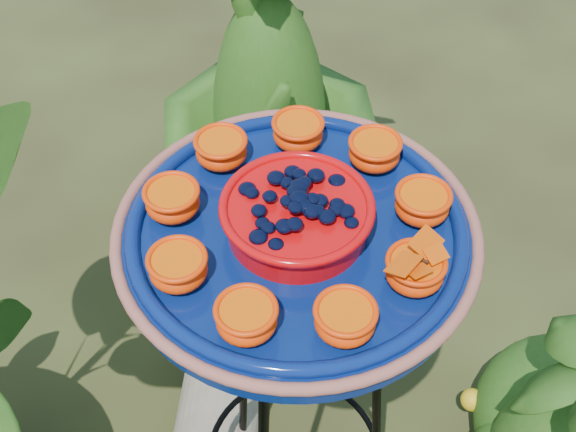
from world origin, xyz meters
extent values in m
torus|color=black|center=(0.13, 0.02, 0.92)|extent=(0.31, 0.31, 0.02)
cylinder|color=black|center=(0.15, 0.17, 0.46)|extent=(0.03, 0.09, 0.92)
cylinder|color=black|center=(0.25, -0.08, 0.46)|extent=(0.08, 0.07, 0.92)
cylinder|color=navy|center=(0.13, 0.02, 0.95)|extent=(0.54, 0.54, 0.04)
torus|color=#AE604E|center=(0.13, 0.02, 0.97)|extent=(0.49, 0.49, 0.02)
torus|color=navy|center=(0.13, 0.02, 0.98)|extent=(0.45, 0.45, 0.02)
cylinder|color=red|center=(0.13, 0.02, 1.00)|extent=(0.21, 0.21, 0.05)
torus|color=red|center=(0.13, 0.02, 1.02)|extent=(0.20, 0.20, 0.01)
ellipsoid|color=black|center=(0.13, 0.02, 1.03)|extent=(0.16, 0.16, 0.03)
ellipsoid|color=#FF3E02|center=(0.30, 0.02, 0.99)|extent=(0.07, 0.07, 0.04)
cylinder|color=#FF5205|center=(0.30, 0.02, 1.01)|extent=(0.07, 0.07, 0.01)
ellipsoid|color=#FF3E02|center=(0.25, 0.13, 0.99)|extent=(0.07, 0.07, 0.04)
cylinder|color=#FF5205|center=(0.25, 0.13, 1.01)|extent=(0.07, 0.07, 0.01)
ellipsoid|color=#FF3E02|center=(0.15, 0.18, 0.99)|extent=(0.07, 0.07, 0.04)
cylinder|color=#FF5205|center=(0.15, 0.18, 1.01)|extent=(0.07, 0.07, 0.01)
ellipsoid|color=#FF3E02|center=(0.04, 0.16, 0.99)|extent=(0.07, 0.07, 0.04)
cylinder|color=#FF5205|center=(0.04, 0.16, 1.01)|extent=(0.07, 0.07, 0.01)
ellipsoid|color=#FF3E02|center=(-0.03, 0.07, 0.99)|extent=(0.07, 0.07, 0.04)
cylinder|color=#FF5205|center=(-0.03, 0.07, 1.01)|extent=(0.07, 0.07, 0.01)
ellipsoid|color=#FF3E02|center=(-0.03, -0.04, 0.99)|extent=(0.07, 0.07, 0.04)
cylinder|color=#FF5205|center=(-0.03, -0.04, 1.01)|extent=(0.07, 0.07, 0.01)
ellipsoid|color=#FF3E02|center=(0.05, -0.13, 0.99)|extent=(0.07, 0.07, 0.04)
cylinder|color=#FF5205|center=(0.05, -0.13, 1.01)|extent=(0.07, 0.07, 0.01)
ellipsoid|color=#FF3E02|center=(0.16, -0.15, 0.99)|extent=(0.07, 0.07, 0.04)
cylinder|color=#FF5205|center=(0.16, -0.15, 1.01)|extent=(0.07, 0.07, 0.01)
ellipsoid|color=#FF3E02|center=(0.26, -0.09, 0.99)|extent=(0.07, 0.07, 0.04)
cylinder|color=#FF5205|center=(0.26, -0.09, 1.01)|extent=(0.07, 0.07, 0.01)
cylinder|color=black|center=(0.16, -0.15, 1.02)|extent=(0.01, 0.03, 0.00)
cube|color=#FF6905|center=(0.14, -0.15, 1.03)|extent=(0.04, 0.03, 0.01)
cube|color=#FF6905|center=(0.18, -0.15, 1.03)|extent=(0.04, 0.03, 0.01)
cylinder|color=tan|center=(0.26, 0.35, 0.10)|extent=(0.58, 0.51, 0.19)
imported|color=#295516|center=(0.73, 0.64, 0.52)|extent=(0.80, 0.80, 1.04)
imported|color=#295516|center=(0.52, -0.36, 0.35)|extent=(0.42, 0.32, 0.71)
camera|label=1|loc=(-0.40, -0.45, 1.77)|focal=50.00mm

